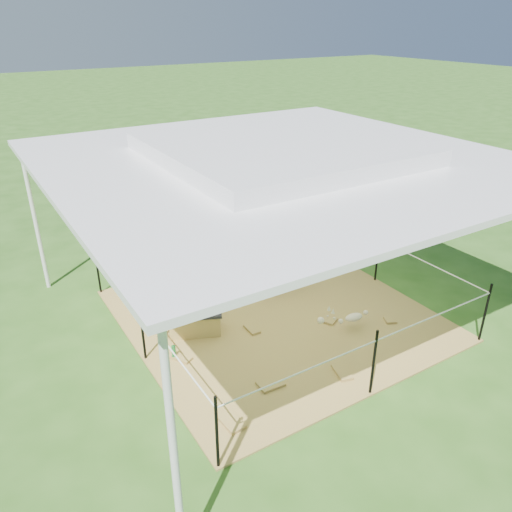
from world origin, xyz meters
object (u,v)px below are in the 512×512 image
straw_bale (195,323)px  green_bottle (174,352)px  foal (354,316)px  distant_person (209,161)px  trash_barrel (265,172)px  picnic_table_near (193,161)px  pony (281,263)px  picnic_table_far (253,146)px  woman (199,285)px

straw_bale → green_bottle: size_ratio=3.60×
foal → distant_person: bearing=85.7°
foal → distant_person: distant_person is taller
distant_person → trash_barrel: bearing=116.1°
foal → trash_barrel: trash_barrel is taller
green_bottle → trash_barrel: bearing=48.0°
picnic_table_near → foal: bearing=-84.6°
pony → distant_person: (1.91, 6.54, 0.08)m
green_bottle → picnic_table_near: size_ratio=0.10×
green_bottle → picnic_table_near: picnic_table_near is taller
trash_barrel → picnic_table_far: size_ratio=0.56×
foal → picnic_table_near: bearing=87.4°
picnic_table_near → pony: bearing=-88.5°
green_bottle → picnic_table_near: 9.45m
pony → picnic_table_far: bearing=-29.6°
woman → picnic_table_near: (3.63, 7.96, -0.41)m
green_bottle → distant_person: size_ratio=0.17×
green_bottle → distant_person: distant_person is taller
straw_bale → green_bottle: bearing=-140.7°
foal → picnic_table_far: size_ratio=0.49×
pony → distant_person: 6.81m
picnic_table_near → picnic_table_far: size_ratio=1.18×
straw_bale → foal: bearing=-29.7°
trash_barrel → woman: bearing=-130.5°
pony → foal: bearing=-173.1°
straw_bale → green_bottle: 0.71m
pony → foal: pony is taller
picnic_table_near → distant_person: size_ratio=1.68×
woman → trash_barrel: bearing=163.4°
pony → straw_bale: bearing=102.3°
picnic_table_near → picnic_table_far: 2.90m
distant_person → picnic_table_far: bearing=-152.9°
foal → distant_person: size_ratio=0.70×
picnic_table_near → picnic_table_far: picnic_table_near is taller
picnic_table_far → straw_bale: bearing=-90.2°
pony → trash_barrel: 5.84m
trash_barrel → foal: bearing=-111.6°
distant_person → pony: bearing=65.7°
woman → pony: size_ratio=0.78×
woman → picnic_table_far: (6.38, 8.87, -0.47)m
green_bottle → distant_person: bearing=59.6°
pony → picnic_table_near: (1.82, 7.50, -0.10)m
green_bottle → picnic_table_far: 11.68m
green_bottle → pony: 2.66m
green_bottle → foal: foal is taller
green_bottle → foal: size_ratio=0.25×
woman → trash_barrel: 7.28m
green_bottle → pony: pony is taller
trash_barrel → picnic_table_far: trash_barrel is taller
foal → picnic_table_far: 10.99m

